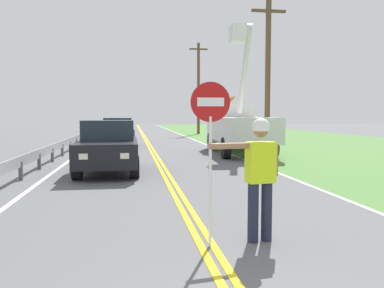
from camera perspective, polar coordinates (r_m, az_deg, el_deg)
name	(u,v)px	position (r m, az deg, el deg)	size (l,w,h in m)	color
grass_verge_right	(345,146)	(25.47, 21.14, -0.30)	(16.00, 110.00, 0.01)	#517F3D
centerline_yellow_left	(149,149)	(22.13, -6.15, -0.68)	(0.11, 110.00, 0.01)	yellow
centerline_yellow_right	(153,149)	(22.14, -5.69, -0.67)	(0.11, 110.00, 0.01)	yellow
edge_line_right	(214,148)	(22.59, 3.24, -0.56)	(0.12, 110.00, 0.01)	silver
edge_line_left	(85,150)	(22.26, -15.22, -0.77)	(0.12, 110.00, 0.01)	silver
flagger_worker	(260,171)	(5.89, 9.72, -3.90)	(1.08, 0.31, 1.83)	#1E2338
stop_sign_paddle	(210,127)	(5.53, 2.66, 2.52)	(0.56, 0.04, 2.33)	silver
utility_bucket_truck	(237,124)	(19.61, 6.55, 2.89)	(2.98, 6.92, 6.12)	silver
oncoming_sedan_nearest	(108,147)	(13.12, -11.95, -0.44)	(1.93, 4.11, 1.70)	black
oncoming_sedan_second	(118,132)	(24.09, -10.68, 1.64)	(2.05, 4.17, 1.70)	navy
utility_pole_near	(268,72)	(21.10, 10.86, 10.09)	(1.80, 0.28, 7.77)	brown
utility_pole_mid	(198,87)	(39.48, 0.94, 8.22)	(1.80, 0.28, 8.94)	brown
guardrail_left_shoulder	(58,147)	(17.87, -18.80, -0.37)	(0.10, 32.00, 0.71)	#9EA0A3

